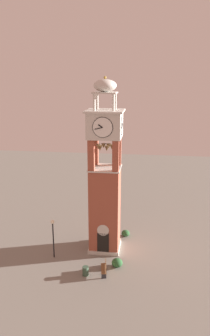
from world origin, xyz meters
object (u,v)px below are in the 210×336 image
(clock_tower, at_px, (105,183))
(park_bench, at_px, (104,268))
(trash_bin, at_px, (86,271))
(lamp_post, at_px, (53,231))

(clock_tower, height_order, park_bench, clock_tower)
(park_bench, bearing_deg, trash_bin, -162.11)
(park_bench, xyz_separation_m, trash_bin, (-1.54, -0.50, -0.08))
(clock_tower, xyz_separation_m, lamp_post, (-4.47, -2.31, -4.13))
(clock_tower, height_order, lamp_post, clock_tower)
(lamp_post, xyz_separation_m, trash_bin, (3.45, -2.44, -2.20))
(clock_tower, distance_m, park_bench, 7.58)
(clock_tower, bearing_deg, park_bench, -82.98)
(lamp_post, distance_m, trash_bin, 4.77)
(clock_tower, relative_size, lamp_post, 4.33)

